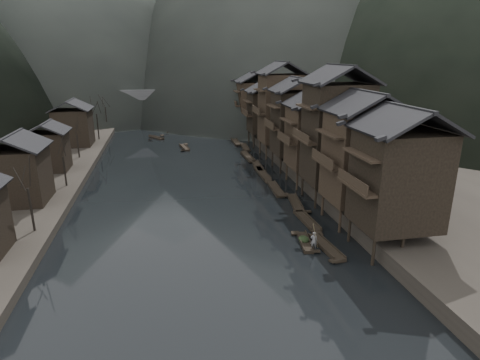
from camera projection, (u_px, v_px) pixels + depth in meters
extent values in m
plane|color=black|center=(202.00, 229.00, 42.86)|extent=(300.00, 300.00, 0.00)
cube|color=#2D2823|center=(345.00, 136.00, 86.31)|extent=(40.00, 200.00, 1.80)
cylinder|color=black|center=(374.00, 252.00, 35.27)|extent=(0.30, 0.30, 2.90)
cylinder|color=black|center=(349.00, 229.00, 39.77)|extent=(0.30, 0.30, 2.90)
cylinder|color=black|center=(402.00, 249.00, 35.76)|extent=(0.30, 0.30, 2.90)
cylinder|color=black|center=(375.00, 227.00, 40.26)|extent=(0.30, 0.30, 2.90)
cube|color=black|center=(398.00, 180.00, 36.34)|extent=(7.00, 6.00, 8.90)
cube|color=black|center=(357.00, 187.00, 35.76)|extent=(1.20, 5.70, 0.25)
cylinder|color=black|center=(340.00, 221.00, 41.83)|extent=(0.30, 0.30, 2.90)
cylinder|color=black|center=(323.00, 205.00, 46.32)|extent=(0.30, 0.30, 2.90)
cylinder|color=black|center=(364.00, 219.00, 42.32)|extent=(0.30, 0.30, 2.90)
cylinder|color=black|center=(345.00, 203.00, 46.82)|extent=(0.30, 0.30, 2.90)
cube|color=black|center=(362.00, 157.00, 42.80)|extent=(7.00, 6.00, 9.56)
cube|color=black|center=(326.00, 163.00, 42.22)|extent=(1.20, 5.70, 0.25)
cylinder|color=black|center=(316.00, 198.00, 48.38)|extent=(0.30, 0.30, 2.90)
cylinder|color=black|center=(302.00, 186.00, 52.88)|extent=(0.30, 0.30, 2.90)
cylinder|color=black|center=(337.00, 197.00, 48.88)|extent=(0.30, 0.30, 2.90)
cylinder|color=black|center=(322.00, 185.00, 53.37)|extent=(0.30, 0.30, 2.90)
cube|color=black|center=(336.00, 134.00, 48.99)|extent=(7.00, 6.00, 11.98)
cube|color=black|center=(305.00, 140.00, 48.45)|extent=(1.20, 5.70, 0.25)
cylinder|color=black|center=(297.00, 181.00, 54.94)|extent=(0.30, 0.30, 2.90)
cylinder|color=black|center=(287.00, 171.00, 59.43)|extent=(0.30, 0.30, 2.90)
cylinder|color=black|center=(316.00, 180.00, 55.43)|extent=(0.30, 0.30, 2.90)
cylinder|color=black|center=(304.00, 170.00, 59.93)|extent=(0.30, 0.30, 2.90)
cube|color=black|center=(314.00, 137.00, 56.07)|extent=(7.00, 6.00, 8.46)
cube|color=black|center=(287.00, 141.00, 55.49)|extent=(1.20, 5.70, 0.25)
cylinder|color=black|center=(281.00, 166.00, 62.43)|extent=(0.30, 0.30, 2.90)
cylinder|color=black|center=(272.00, 158.00, 66.93)|extent=(0.30, 0.30, 2.90)
cylinder|color=black|center=(297.00, 165.00, 62.92)|extent=(0.30, 0.30, 2.90)
cylinder|color=black|center=(288.00, 157.00, 67.42)|extent=(0.30, 0.30, 2.90)
cube|color=black|center=(296.00, 123.00, 63.37)|extent=(7.00, 6.00, 9.74)
cube|color=black|center=(272.00, 127.00, 62.80)|extent=(1.20, 5.70, 0.25)
cylinder|color=black|center=(266.00, 152.00, 70.86)|extent=(0.30, 0.30, 2.90)
cylinder|color=black|center=(260.00, 146.00, 75.35)|extent=(0.30, 0.30, 2.90)
cylinder|color=black|center=(281.00, 152.00, 71.35)|extent=(0.30, 0.30, 2.90)
cylinder|color=black|center=(274.00, 146.00, 75.85)|extent=(0.30, 0.30, 2.90)
cube|color=black|center=(281.00, 109.00, 71.47)|extent=(7.00, 6.00, 11.91)
cube|color=black|center=(259.00, 113.00, 70.94)|extent=(1.20, 5.70, 0.25)
cylinder|color=black|center=(254.00, 141.00, 80.22)|extent=(0.30, 0.30, 2.90)
cylinder|color=black|center=(249.00, 136.00, 84.72)|extent=(0.30, 0.30, 2.90)
cylinder|color=black|center=(267.00, 140.00, 80.72)|extent=(0.30, 0.30, 2.90)
cylinder|color=black|center=(261.00, 136.00, 85.21)|extent=(0.30, 0.30, 2.90)
cube|color=black|center=(266.00, 112.00, 81.43)|extent=(7.00, 6.00, 7.99)
cube|color=black|center=(247.00, 115.00, 80.83)|extent=(1.20, 5.70, 0.25)
cylinder|color=black|center=(242.00, 130.00, 91.46)|extent=(0.30, 0.30, 2.90)
cylinder|color=black|center=(238.00, 126.00, 95.96)|extent=(0.30, 0.30, 2.90)
cylinder|color=black|center=(254.00, 130.00, 91.95)|extent=(0.30, 0.30, 2.90)
cylinder|color=black|center=(250.00, 126.00, 96.45)|extent=(0.30, 0.30, 2.90)
cube|color=black|center=(253.00, 102.00, 92.50)|extent=(7.00, 6.00, 9.13)
cube|color=black|center=(236.00, 105.00, 91.92)|extent=(1.20, 5.70, 0.25)
cube|color=black|center=(19.00, 174.00, 47.22)|extent=(6.00, 6.00, 6.50)
cube|color=black|center=(50.00, 150.00, 60.44)|extent=(5.00, 5.00, 5.80)
cube|color=black|center=(73.00, 126.00, 77.14)|extent=(6.50, 6.50, 6.80)
cylinder|color=black|center=(28.00, 208.00, 39.56)|extent=(0.24, 0.24, 4.50)
cylinder|color=black|center=(62.00, 170.00, 53.37)|extent=(0.24, 0.24, 4.03)
cylinder|color=black|center=(83.00, 144.00, 68.25)|extent=(0.24, 0.24, 4.02)
cylinder|color=black|center=(96.00, 126.00, 82.49)|extent=(0.24, 0.24, 5.22)
cylinder|color=black|center=(105.00, 116.00, 95.45)|extent=(0.24, 0.24, 4.94)
cube|color=black|center=(326.00, 247.00, 38.63)|extent=(1.66, 5.92, 0.30)
cube|color=black|center=(326.00, 245.00, 38.58)|extent=(1.71, 5.80, 0.10)
cube|color=black|center=(318.00, 233.00, 41.25)|extent=(1.00, 0.81, 0.32)
cube|color=black|center=(335.00, 260.00, 35.93)|extent=(1.00, 0.81, 0.32)
cube|color=black|center=(307.00, 221.00, 44.68)|extent=(1.34, 5.90, 0.30)
cube|color=black|center=(307.00, 219.00, 44.63)|extent=(1.39, 5.78, 0.10)
cube|color=black|center=(300.00, 210.00, 47.29)|extent=(0.96, 0.76, 0.32)
cube|color=black|center=(315.00, 230.00, 41.99)|extent=(0.96, 0.76, 0.32)
cube|color=black|center=(295.00, 203.00, 49.95)|extent=(1.96, 6.46, 0.30)
cube|color=black|center=(295.00, 202.00, 49.89)|extent=(2.00, 6.34, 0.10)
cube|color=black|center=(285.00, 194.00, 52.66)|extent=(1.03, 0.91, 0.33)
cube|color=black|center=(307.00, 211.00, 47.14)|extent=(1.03, 0.91, 0.33)
cube|color=black|center=(275.00, 189.00, 55.20)|extent=(1.44, 6.46, 0.30)
cube|color=black|center=(275.00, 188.00, 55.14)|extent=(1.48, 6.34, 0.10)
cube|color=black|center=(269.00, 181.00, 58.01)|extent=(0.98, 0.84, 0.34)
cube|color=black|center=(283.00, 195.00, 52.31)|extent=(0.98, 0.84, 0.34)
cube|color=black|center=(262.00, 174.00, 62.30)|extent=(1.13, 7.50, 0.30)
cube|color=black|center=(262.00, 172.00, 62.25)|extent=(1.18, 7.35, 0.10)
cube|color=black|center=(257.00, 167.00, 65.63)|extent=(0.94, 0.92, 0.36)
cube|color=black|center=(268.00, 179.00, 58.89)|extent=(0.94, 0.92, 0.36)
cube|color=black|center=(257.00, 166.00, 66.49)|extent=(1.50, 6.56, 0.30)
cube|color=black|center=(257.00, 165.00, 66.43)|extent=(1.55, 6.44, 0.10)
cube|color=black|center=(252.00, 160.00, 69.33)|extent=(0.98, 0.86, 0.34)
cube|color=black|center=(263.00, 170.00, 63.56)|extent=(0.98, 0.86, 0.34)
cube|color=black|center=(248.00, 157.00, 72.23)|extent=(1.35, 7.42, 0.30)
cube|color=black|center=(248.00, 156.00, 72.17)|extent=(1.40, 7.28, 0.10)
cube|color=black|center=(245.00, 152.00, 75.53)|extent=(0.96, 0.94, 0.36)
cube|color=black|center=(251.00, 161.00, 68.84)|extent=(0.96, 0.94, 0.36)
cube|color=black|center=(245.00, 147.00, 79.75)|extent=(1.43, 6.34, 0.30)
cube|color=black|center=(245.00, 146.00, 79.70)|extent=(1.48, 6.21, 0.10)
cube|color=black|center=(241.00, 143.00, 82.51)|extent=(0.98, 0.82, 0.33)
cube|color=black|center=(249.00, 150.00, 76.92)|extent=(0.98, 0.82, 0.33)
cube|color=black|center=(236.00, 142.00, 84.54)|extent=(1.16, 6.84, 0.30)
cube|color=black|center=(236.00, 141.00, 84.49)|extent=(1.21, 6.71, 0.10)
cube|color=black|center=(233.00, 138.00, 87.57)|extent=(0.94, 0.85, 0.35)
cube|color=black|center=(239.00, 145.00, 81.43)|extent=(0.94, 0.85, 0.35)
cube|color=black|center=(184.00, 147.00, 79.60)|extent=(1.86, 5.62, 0.30)
cube|color=black|center=(184.00, 147.00, 79.55)|extent=(1.89, 5.52, 0.10)
cube|color=black|center=(186.00, 144.00, 82.09)|extent=(0.95, 0.81, 0.31)
cube|color=black|center=(183.00, 150.00, 77.03)|extent=(0.95, 0.81, 0.31)
cube|color=black|center=(156.00, 138.00, 88.94)|extent=(3.52, 4.49, 0.30)
cube|color=black|center=(156.00, 137.00, 88.89)|extent=(3.51, 4.44, 0.10)
cube|color=black|center=(162.00, 135.00, 90.90)|extent=(1.04, 0.97, 0.29)
cube|color=black|center=(150.00, 139.00, 86.91)|extent=(1.04, 0.97, 0.29)
cube|color=black|center=(169.00, 130.00, 97.09)|extent=(1.32, 5.52, 0.30)
cube|color=black|center=(169.00, 130.00, 97.04)|extent=(1.36, 5.42, 0.10)
cube|color=black|center=(169.00, 128.00, 99.53)|extent=(0.89, 0.73, 0.31)
cube|color=black|center=(168.00, 132.00, 94.56)|extent=(0.89, 0.73, 0.31)
cube|color=black|center=(188.00, 124.00, 105.30)|extent=(3.81, 4.73, 0.30)
cube|color=black|center=(188.00, 124.00, 105.24)|extent=(3.79, 4.67, 0.10)
cube|color=black|center=(182.00, 123.00, 106.86)|extent=(1.06, 1.02, 0.30)
cube|color=black|center=(194.00, 125.00, 103.65)|extent=(1.06, 1.02, 0.30)
cube|color=#4C4C4F|center=(175.00, 95.00, 108.12)|extent=(40.00, 6.00, 1.60)
cube|color=#4C4C4F|center=(175.00, 91.00, 105.20)|extent=(40.00, 0.50, 1.00)
cube|color=#4C4C4F|center=(174.00, 90.00, 110.26)|extent=(40.00, 0.50, 1.00)
cube|color=#4C4C4F|center=(122.00, 111.00, 106.82)|extent=(3.20, 6.00, 6.40)
cube|color=#4C4C4F|center=(159.00, 111.00, 108.52)|extent=(3.20, 6.00, 6.40)
cube|color=#4C4C4F|center=(192.00, 110.00, 110.13)|extent=(3.20, 6.00, 6.40)
cube|color=#4C4C4F|center=(226.00, 109.00, 111.83)|extent=(3.20, 6.00, 6.40)
cube|color=black|center=(305.00, 242.00, 39.60)|extent=(1.61, 4.46, 0.30)
cube|color=black|center=(305.00, 241.00, 39.55)|extent=(1.64, 4.38, 0.10)
cube|color=black|center=(295.00, 233.00, 41.44)|extent=(0.88, 0.67, 0.28)
cube|color=black|center=(316.00, 250.00, 37.68)|extent=(0.88, 0.67, 0.28)
ellipsoid|color=black|center=(304.00, 236.00, 39.62)|extent=(1.04, 1.37, 0.63)
imported|color=slate|center=(314.00, 238.00, 37.76)|extent=(0.75, 0.59, 1.81)
cylinder|color=#8C7A51|center=(318.00, 210.00, 36.92)|extent=(1.53, 1.86, 3.95)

